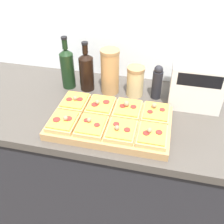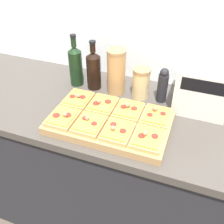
% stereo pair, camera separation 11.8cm
% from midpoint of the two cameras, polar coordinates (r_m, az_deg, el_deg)
% --- Properties ---
extents(wall_back, '(6.00, 0.06, 2.50)m').
position_cam_midpoint_polar(wall_back, '(1.45, 4.20, 19.16)').
color(wall_back, silver).
rests_on(wall_back, ground_plane).
extents(kitchen_counter, '(2.63, 0.67, 0.93)m').
position_cam_midpoint_polar(kitchen_counter, '(1.61, 0.73, -12.91)').
color(kitchen_counter, '#232328').
rests_on(kitchen_counter, ground_plane).
extents(cutting_board, '(0.54, 0.33, 0.04)m').
position_cam_midpoint_polar(cutting_board, '(1.18, -3.19, -2.43)').
color(cutting_board, '#A37A4C').
rests_on(cutting_board, kitchen_counter).
extents(pizza_slice_back_left, '(0.12, 0.14, 0.05)m').
position_cam_midpoint_polar(pizza_slice_back_left, '(1.28, -10.72, 2.12)').
color(pizza_slice_back_left, tan).
rests_on(pizza_slice_back_left, cutting_board).
extents(pizza_slice_back_midleft, '(0.12, 0.14, 0.05)m').
position_cam_midpoint_polar(pizza_slice_back_midleft, '(1.24, -5.19, 1.37)').
color(pizza_slice_back_midleft, tan).
rests_on(pizza_slice_back_midleft, cutting_board).
extents(pizza_slice_back_midright, '(0.12, 0.14, 0.06)m').
position_cam_midpoint_polar(pizza_slice_back_midright, '(1.21, 0.68, 0.59)').
color(pizza_slice_back_midright, tan).
rests_on(pizza_slice_back_midright, cutting_board).
extents(pizza_slice_back_right, '(0.12, 0.14, 0.05)m').
position_cam_midpoint_polar(pizza_slice_back_right, '(1.20, 6.76, -0.26)').
color(pizza_slice_back_right, tan).
rests_on(pizza_slice_back_right, cutting_board).
extents(pizza_slice_front_left, '(0.12, 0.14, 0.05)m').
position_cam_midpoint_polar(pizza_slice_front_left, '(1.17, -13.46, -2.13)').
color(pizza_slice_front_left, tan).
rests_on(pizza_slice_front_left, cutting_board).
extents(pizza_slice_front_midleft, '(0.12, 0.14, 0.05)m').
position_cam_midpoint_polar(pizza_slice_front_midleft, '(1.13, -7.49, -3.11)').
color(pizza_slice_front_midleft, tan).
rests_on(pizza_slice_front_midleft, cutting_board).
extents(pizza_slice_front_midright, '(0.12, 0.14, 0.05)m').
position_cam_midpoint_polar(pizza_slice_front_midright, '(1.09, -1.07, -4.15)').
color(pizza_slice_front_midright, tan).
rests_on(pizza_slice_front_midright, cutting_board).
extents(pizza_slice_front_right, '(0.12, 0.14, 0.05)m').
position_cam_midpoint_polar(pizza_slice_front_right, '(1.08, 5.66, -5.15)').
color(pizza_slice_front_right, tan).
rests_on(pizza_slice_front_right, cutting_board).
extents(olive_oil_bottle, '(0.07, 0.07, 0.29)m').
position_cam_midpoint_polar(olive_oil_bottle, '(1.44, -12.06, 9.41)').
color(olive_oil_bottle, black).
rests_on(olive_oil_bottle, kitchen_counter).
extents(wine_bottle, '(0.08, 0.08, 0.27)m').
position_cam_midpoint_polar(wine_bottle, '(1.41, -8.01, 8.81)').
color(wine_bottle, black).
rests_on(wine_bottle, kitchen_counter).
extents(grain_jar_tall, '(0.10, 0.10, 0.24)m').
position_cam_midpoint_polar(grain_jar_tall, '(1.36, -2.96, 8.71)').
color(grain_jar_tall, '#AD7F4C').
rests_on(grain_jar_tall, kitchen_counter).
extents(grain_jar_short, '(0.09, 0.09, 0.16)m').
position_cam_midpoint_polar(grain_jar_short, '(1.36, 2.59, 6.62)').
color(grain_jar_short, tan).
rests_on(grain_jar_short, kitchen_counter).
extents(pepper_mill, '(0.05, 0.05, 0.18)m').
position_cam_midpoint_polar(pepper_mill, '(1.34, 7.32, 6.35)').
color(pepper_mill, black).
rests_on(pepper_mill, kitchen_counter).
extents(toaster_oven, '(0.27, 0.20, 0.22)m').
position_cam_midpoint_polar(toaster_oven, '(1.33, 15.48, 6.02)').
color(toaster_oven, beige).
rests_on(toaster_oven, kitchen_counter).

